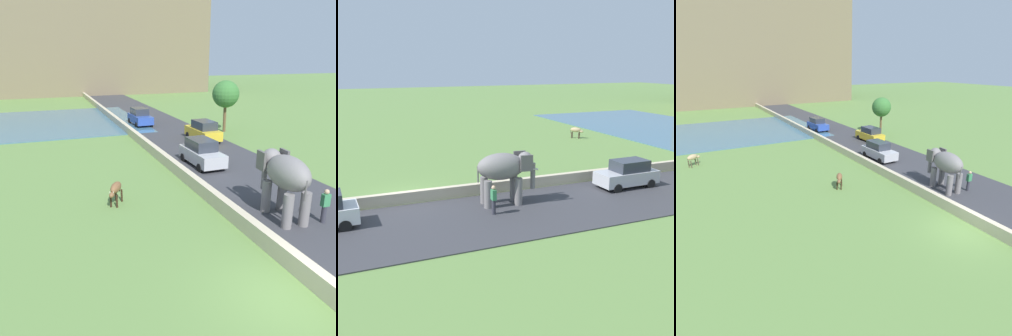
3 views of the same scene
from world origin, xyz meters
The scene contains 11 objects.
ground_plane centered at (0.00, 0.00, 0.00)m, with size 220.00×220.00×0.00m, color #608442.
road_surface centered at (5.00, 20.00, 0.03)m, with size 7.00×120.00×0.06m, color #38383D.
barrier_wall centered at (1.20, 18.00, 0.36)m, with size 0.40×110.00×0.72m, color beige.
hill_distant centered at (-6.00, 72.03, 13.16)m, with size 64.00×28.00×26.32m, color #75664C.
elephant centered at (3.44, 4.84, 2.04)m, with size 1.63×3.52×2.99m.
person_beside_elephant centered at (4.79, 3.64, 0.87)m, with size 0.36×0.22×1.63m.
car_yellow centered at (6.58, 19.69, 0.90)m, with size 1.90×4.05×1.80m.
car_silver centered at (3.42, 13.31, 0.90)m, with size 1.86×4.04×1.80m.
car_blue centered at (3.42, 28.59, 0.90)m, with size 1.89×4.05×1.80m.
cow_brown centered at (-3.39, 8.83, 0.84)m, with size 0.99×1.36×1.15m.
tree_near centered at (10.22, 22.58, 3.58)m, with size 2.56×2.56×4.89m.
Camera 1 is at (-6.50, -7.23, 7.15)m, focal length 37.50 mm.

